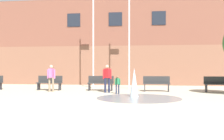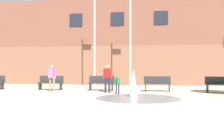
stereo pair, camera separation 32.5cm
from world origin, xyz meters
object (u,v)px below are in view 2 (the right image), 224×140
object	(u,v)px
adult_near_bench	(52,76)
flagpole_right	(131,29)
park_bench_center	(51,82)
park_bench_under_right_flagpole	(101,83)
child_running	(117,83)
flagpole_left	(95,27)
park_bench_near_trashcan	(157,83)
adult_in_red	(107,76)
park_bench_far_right	(220,84)

from	to	relation	value
adult_near_bench	flagpole_right	size ratio (longest dim) A/B	0.21
adult_near_bench	park_bench_center	bearing A→B (deg)	-149.83
park_bench_center	park_bench_under_right_flagpole	size ratio (longest dim) A/B	1.00
park_bench_center	park_bench_under_right_flagpole	xyz separation A→B (m)	(3.29, 0.06, 0.00)
park_bench_center	adult_near_bench	bearing A→B (deg)	-64.50
park_bench_center	child_running	bearing A→B (deg)	-22.30
park_bench_center	flagpole_left	world-z (taller)	flagpole_left
park_bench_near_trashcan	flagpole_left	bearing A→B (deg)	156.61
park_bench_near_trashcan	adult_in_red	bearing A→B (deg)	-157.43
park_bench_under_right_flagpole	park_bench_far_right	bearing A→B (deg)	-1.02
park_bench_under_right_flagpole	park_bench_far_right	size ratio (longest dim) A/B	1.00
park_bench_center	park_bench_under_right_flagpole	bearing A→B (deg)	1.01
park_bench_far_right	adult_near_bench	xyz separation A→B (m)	(-9.77, -1.00, 0.45)
park_bench_under_right_flagpole	park_bench_near_trashcan	distance (m)	3.43
flagpole_right	child_running	bearing A→B (deg)	-96.73
park_bench_far_right	flagpole_left	bearing A→B (deg)	166.57
park_bench_far_right	adult_in_red	bearing A→B (deg)	-169.85
park_bench_under_right_flagpole	child_running	world-z (taller)	child_running
park_bench_center	flagpole_right	xyz separation A→B (m)	(4.99, 1.79, 3.56)
park_bench_far_right	adult_in_red	distance (m)	6.51
park_bench_near_trashcan	adult_near_bench	xyz separation A→B (m)	(-6.21, -1.04, 0.45)
park_bench_near_trashcan	flagpole_right	bearing A→B (deg)	133.53
park_bench_near_trashcan	adult_in_red	size ratio (longest dim) A/B	1.01
park_bench_center	flagpole_right	bearing A→B (deg)	19.76
park_bench_far_right	flagpole_left	xyz separation A→B (m)	(-7.78, 1.86, 3.77)
park_bench_center	flagpole_right	distance (m)	6.38
park_bench_near_trashcan	park_bench_far_right	distance (m)	3.56
adult_near_bench	park_bench_near_trashcan	bearing A→B (deg)	104.13
park_bench_center	flagpole_left	xyz separation A→B (m)	(2.50, 1.79, 3.77)
adult_near_bench	child_running	size ratio (longest dim) A/B	1.61
park_bench_center	park_bench_far_right	xyz separation A→B (m)	(10.28, -0.07, 0.00)
park_bench_far_right	flagpole_left	distance (m)	8.84
park_bench_near_trashcan	flagpole_left	size ratio (longest dim) A/B	0.20
adult_near_bench	flagpole_left	bearing A→B (deg)	149.83
park_bench_center	flagpole_right	size ratio (longest dim) A/B	0.21
adult_in_red	flagpole_right	size ratio (longest dim) A/B	0.21
park_bench_far_right	adult_in_red	size ratio (longest dim) A/B	1.01
adult_near_bench	flagpole_right	bearing A→B (deg)	127.24
adult_in_red	park_bench_near_trashcan	bearing A→B (deg)	56.81
park_bench_near_trashcan	adult_near_bench	world-z (taller)	adult_near_bench
child_running	flagpole_left	bearing A→B (deg)	-2.79
park_bench_under_right_flagpole	adult_near_bench	bearing A→B (deg)	-157.94
park_bench_center	park_bench_near_trashcan	bearing A→B (deg)	-0.29
park_bench_near_trashcan	park_bench_far_right	world-z (taller)	same
park_bench_center	adult_in_red	xyz separation A→B (m)	(3.89, -1.21, 0.45)
child_running	flagpole_right	distance (m)	5.06
park_bench_far_right	park_bench_under_right_flagpole	bearing A→B (deg)	178.98
child_running	park_bench_far_right	bearing A→B (deg)	-104.63
adult_near_bench	flagpole_right	distance (m)	6.15
park_bench_under_right_flagpole	park_bench_near_trashcan	bearing A→B (deg)	-1.53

